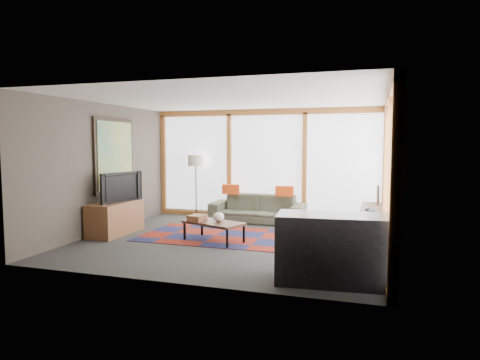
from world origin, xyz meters
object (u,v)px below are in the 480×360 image
(sofa, at_px, (258,209))
(tv_console, at_px, (116,218))
(floor_lamp, at_px, (196,186))
(bar_counter, at_px, (332,249))
(television, at_px, (118,187))
(bookshelf, at_px, (371,225))
(coffee_table, at_px, (214,232))

(sofa, relative_size, tv_console, 1.66)
(floor_lamp, relative_size, bar_counter, 1.08)
(television, bearing_deg, bar_counter, -97.41)
(bookshelf, bearing_deg, sofa, 156.77)
(sofa, bearing_deg, television, -138.27)
(television, bearing_deg, floor_lamp, -2.57)
(coffee_table, bearing_deg, bookshelf, 20.55)
(floor_lamp, relative_size, television, 1.48)
(tv_console, bearing_deg, bookshelf, 11.69)
(tv_console, bearing_deg, television, 30.88)
(television, xyz_separation_m, bar_counter, (4.34, -1.77, -0.49))
(sofa, distance_m, tv_console, 3.15)
(bookshelf, distance_m, tv_console, 4.96)
(television, bearing_deg, bookshelf, -63.79)
(sofa, relative_size, floor_lamp, 1.41)
(bookshelf, height_order, tv_console, tv_console)
(floor_lamp, xyz_separation_m, television, (-0.70, -2.24, 0.18))
(tv_console, height_order, television, television)
(coffee_table, bearing_deg, television, 178.24)
(coffee_table, height_order, tv_console, tv_console)
(coffee_table, distance_m, tv_console, 2.11)
(coffee_table, relative_size, tv_console, 0.86)
(bookshelf, xyz_separation_m, tv_console, (-4.86, -1.01, 0.04))
(floor_lamp, xyz_separation_m, coffee_table, (1.35, -2.30, -0.57))
(tv_console, xyz_separation_m, television, (0.06, 0.03, 0.62))
(floor_lamp, bearing_deg, television, -107.34)
(bar_counter, bearing_deg, coffee_table, 138.24)
(sofa, height_order, bookshelf, sofa)
(bookshelf, bearing_deg, television, -168.56)
(tv_console, height_order, bar_counter, bar_counter)
(bookshelf, bearing_deg, tv_console, -168.31)
(sofa, bearing_deg, bar_counter, -61.75)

